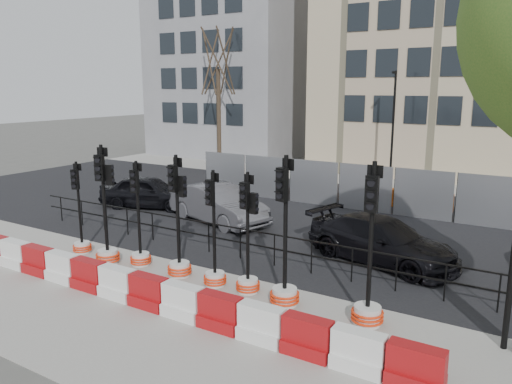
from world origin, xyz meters
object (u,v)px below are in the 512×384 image
Objects in this scene: traffic_signal_d at (179,249)px; traffic_signal_a at (81,235)px; traffic_signal_h at (368,293)px; car_a at (148,192)px; car_c at (382,240)px.

traffic_signal_a is at bearing -172.77° from traffic_signal_d.
traffic_signal_a is 0.80× the size of traffic_signal_h.
car_a is (-2.47, 5.66, 0.10)m from traffic_signal_a.
traffic_signal_d is at bearing 148.16° from car_c.
traffic_signal_a reaches higher than car_a.
traffic_signal_h is at bearing 5.66° from traffic_signal_d.
traffic_signal_h is 0.73× the size of car_c.
traffic_signal_a is 0.58× the size of car_c.
traffic_signal_h reaches higher than traffic_signal_a.
car_c is at bearing -117.18° from car_a.
traffic_signal_d is 0.77× the size of car_a.
traffic_signal_a is 6.18m from car_a.
traffic_signal_h is (5.44, -0.06, -0.06)m from traffic_signal_d.
car_c is (-1.01, 4.15, -0.08)m from traffic_signal_h.
car_a is (-6.43, 5.59, -0.11)m from traffic_signal_d.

